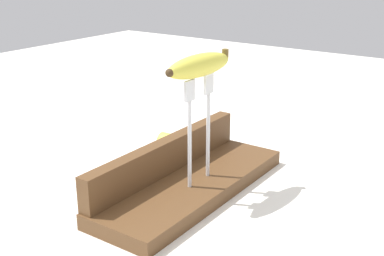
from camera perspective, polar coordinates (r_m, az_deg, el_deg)
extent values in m
plane|color=white|center=(0.96, 0.00, -7.27)|extent=(3.00, 3.00, 0.00)
cube|color=brown|center=(0.95, 0.00, -6.51)|extent=(0.44, 0.15, 0.03)
cube|color=brown|center=(0.96, -2.94, -3.14)|extent=(0.43, 0.03, 0.06)
cylinder|color=silver|center=(0.88, -0.27, -1.93)|extent=(0.01, 0.01, 0.16)
cube|color=silver|center=(0.85, -0.28, 4.23)|extent=(0.03, 0.00, 0.04)
cylinder|color=silver|center=(0.93, 1.82, -0.86)|extent=(0.01, 0.01, 0.16)
cube|color=silver|center=(0.90, 1.89, 5.01)|extent=(0.03, 0.00, 0.04)
ellipsoid|color=#DBD147|center=(0.87, 0.84, 7.06)|extent=(0.16, 0.05, 0.04)
cylinder|color=brown|center=(0.92, 3.76, 8.32)|extent=(0.01, 0.01, 0.02)
sphere|color=#3F2D19|center=(0.81, -2.54, 6.22)|extent=(0.01, 0.01, 0.01)
cube|color=silver|center=(0.79, 13.76, -13.88)|extent=(0.04, 0.04, 0.01)
cylinder|color=#DBD147|center=(1.14, -2.56, -1.62)|extent=(0.04, 0.05, 0.04)
cylinder|color=beige|center=(1.16, -3.47, -1.42)|extent=(0.04, 0.01, 0.04)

